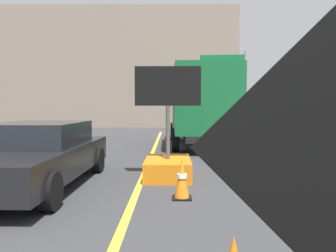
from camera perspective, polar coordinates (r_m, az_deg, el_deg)
name	(u,v)px	position (r m, az deg, el deg)	size (l,w,h in m)	color
lane_center_stripe	(125,220)	(5.37, -7.22, -15.46)	(0.14, 36.00, 0.01)	yellow
arrow_board_trailer	(168,158)	(8.32, -0.03, -5.34)	(1.60, 1.80, 2.70)	orange
box_truck	(201,105)	(14.86, 5.62, 3.53)	(2.69, 7.00, 3.31)	black
pickup_car	(37,154)	(7.84, -21.13, -4.48)	(2.15, 5.06, 1.38)	black
highway_guide_sign	(232,78)	(20.62, 10.78, 7.93)	(2.78, 0.37, 5.00)	gray
far_building_block	(124,72)	(32.53, -7.35, 9.04)	(19.91, 8.46, 10.02)	gray
traffic_cone_mid_lane	(182,179)	(6.41, 2.36, -8.90)	(0.36, 0.36, 0.76)	black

